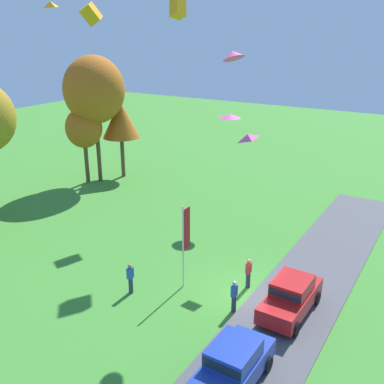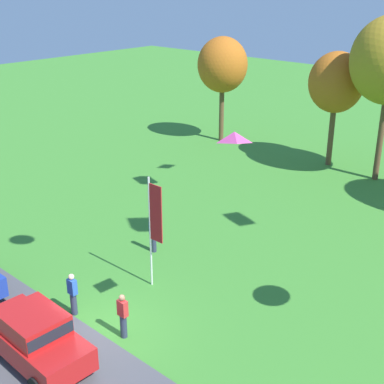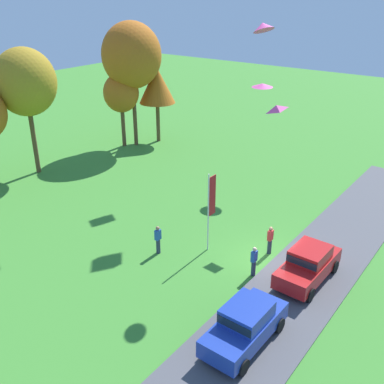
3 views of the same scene
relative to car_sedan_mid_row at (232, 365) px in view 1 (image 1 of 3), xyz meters
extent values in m
plane|color=#3D842D|center=(6.23, 2.11, -1.04)|extent=(120.00, 120.00, 0.00)
cube|color=#4C4C51|center=(6.23, -0.19, -1.01)|extent=(36.00, 4.40, 0.06)
cube|color=#1E389E|center=(-0.03, 0.00, -0.24)|extent=(4.43, 1.86, 0.80)
cube|color=#1E389E|center=(0.07, 0.00, 0.51)|extent=(2.02, 1.67, 0.70)
cube|color=#19232D|center=(0.07, 0.00, 0.51)|extent=(2.06, 1.64, 0.38)
cylinder|color=black|center=(1.45, -0.88, -0.64)|extent=(0.68, 0.25, 0.68)
cylinder|color=black|center=(1.47, 0.83, -0.64)|extent=(0.68, 0.25, 0.68)
cube|color=red|center=(5.76, -0.26, -0.24)|extent=(4.44, 1.90, 0.80)
cube|color=red|center=(5.86, -0.27, 0.51)|extent=(2.04, 1.69, 0.70)
cube|color=#19232D|center=(5.86, -0.27, 0.51)|extent=(2.08, 1.65, 0.38)
cylinder|color=black|center=(4.24, -1.08, -0.64)|extent=(0.69, 0.26, 0.68)
cylinder|color=black|center=(4.28, 0.63, -0.64)|extent=(0.69, 0.26, 0.68)
cylinder|color=black|center=(7.24, -1.15, -0.64)|extent=(0.69, 0.26, 0.68)
cylinder|color=black|center=(7.28, 0.56, -0.64)|extent=(0.69, 0.26, 0.68)
cylinder|color=#2D334C|center=(6.92, 2.51, -0.60)|extent=(0.24, 0.24, 0.88)
cube|color=red|center=(6.92, 2.51, 0.14)|extent=(0.36, 0.22, 0.60)
sphere|color=#9E7051|center=(6.92, 2.51, 0.56)|extent=(0.22, 0.22, 0.22)
cylinder|color=#2D334C|center=(4.51, 2.17, -0.60)|extent=(0.24, 0.24, 0.88)
cube|color=#2851AD|center=(4.51, 2.17, 0.14)|extent=(0.36, 0.22, 0.60)
sphere|color=beige|center=(4.51, 2.17, 0.56)|extent=(0.22, 0.22, 0.22)
cylinder|color=#2D334C|center=(3.18, 7.58, -0.60)|extent=(0.24, 0.24, 0.88)
cube|color=#2851AD|center=(3.18, 7.58, 0.14)|extent=(0.36, 0.22, 0.60)
sphere|color=#9E7051|center=(3.18, 7.58, 0.56)|extent=(0.22, 0.22, 0.22)
cylinder|color=brown|center=(15.56, 22.52, 0.75)|extent=(0.36, 0.36, 3.58)
ellipsoid|color=#B25B19|center=(15.56, 22.52, 3.99)|extent=(3.22, 3.22, 3.54)
cylinder|color=brown|center=(16.45, 21.83, 1.90)|extent=(0.36, 0.36, 5.89)
ellipsoid|color=#B25B19|center=(16.45, 21.83, 7.23)|extent=(5.30, 5.30, 5.83)
cylinder|color=brown|center=(18.63, 20.88, 0.84)|extent=(0.36, 0.36, 3.77)
cone|color=#B25B19|center=(18.63, 20.88, 4.42)|extent=(3.39, 3.39, 3.39)
cylinder|color=silver|center=(5.17, 5.54, 1.31)|extent=(0.08, 0.08, 4.70)
cube|color=red|center=(5.52, 5.54, 2.25)|extent=(0.64, 0.04, 2.35)
pyramid|color=orange|center=(7.72, 16.54, 13.56)|extent=(1.08, 1.22, 0.43)
pyramid|color=#EA4C9E|center=(10.10, 4.34, 6.44)|extent=(1.27, 1.28, 0.57)
cube|color=orange|center=(8.25, 13.80, 12.98)|extent=(1.29, 1.32, 1.44)
cone|color=#EA4C9E|center=(7.91, 4.32, 10.98)|extent=(1.41, 1.44, 0.75)
cone|color=#EA4C9E|center=(15.58, 8.23, 6.38)|extent=(1.74, 1.73, 0.30)
cube|color=orange|center=(16.56, 13.17, 13.56)|extent=(1.43, 1.36, 1.63)
camera|label=1|loc=(-12.70, -5.96, 12.16)|focal=42.00mm
camera|label=2|loc=(19.07, -7.36, 10.69)|focal=50.00mm
camera|label=3|loc=(-13.10, -7.04, 12.82)|focal=42.00mm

